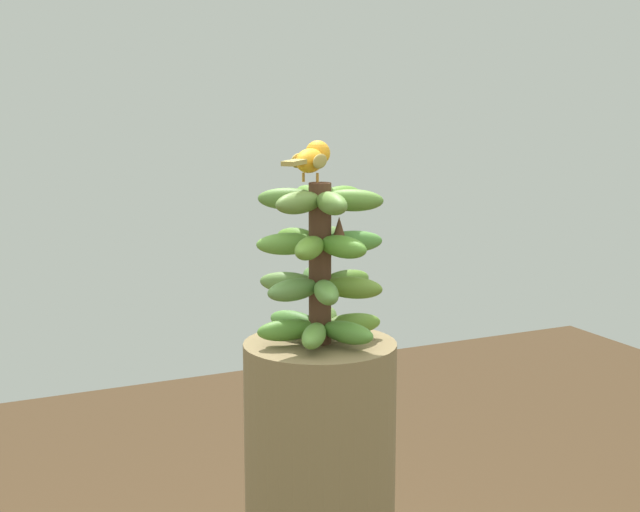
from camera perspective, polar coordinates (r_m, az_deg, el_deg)
banana_bunch at (r=1.72m, az=0.02°, el=-0.44°), size 0.23×0.24×0.29m
perched_bird at (r=1.72m, az=-0.48°, el=5.76°), size 0.14×0.14×0.07m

